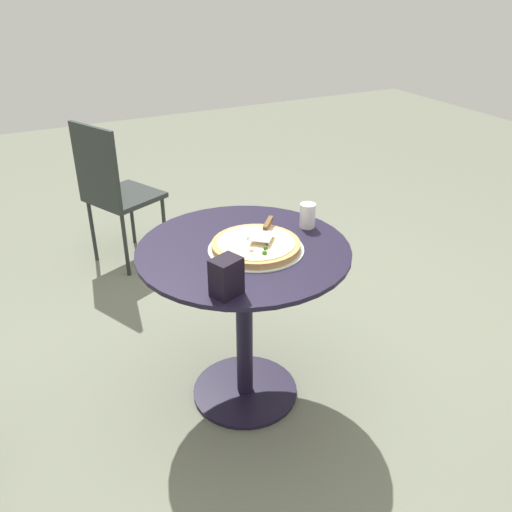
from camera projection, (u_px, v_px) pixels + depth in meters
name	position (u px, v px, depth m)	size (l,w,h in m)	color
ground_plane	(245.00, 392.00, 2.45)	(10.00, 10.00, 0.00)	slate
patio_table	(244.00, 294.00, 2.20)	(0.83, 0.83, 0.73)	black
pizza_on_tray	(256.00, 246.00, 2.08)	(0.37, 0.37, 0.05)	silver
pizza_server	(265.00, 229.00, 2.12)	(0.18, 0.19, 0.02)	silver
drinking_cup	(308.00, 216.00, 2.25)	(0.06, 0.06, 0.10)	silver
napkin_dispenser	(226.00, 277.00, 1.78)	(0.10, 0.07, 0.13)	black
patio_chair_far	(113.00, 187.00, 3.26)	(0.50, 0.50, 0.91)	#242928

